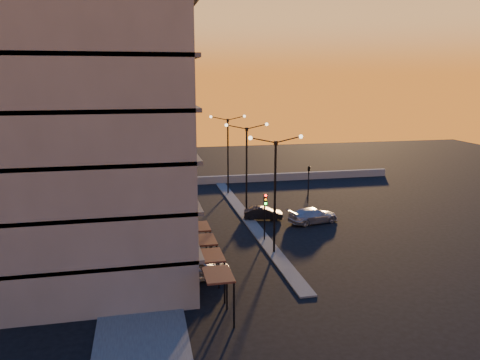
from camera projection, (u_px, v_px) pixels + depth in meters
name	position (u px, v px, depth m)	size (l,w,h in m)	color
ground	(274.00, 253.00, 37.55)	(120.00, 120.00, 0.00)	black
sidewalk_west	(140.00, 245.00, 39.22)	(5.00, 40.00, 0.12)	#484745
median	(246.00, 217.00, 47.09)	(1.20, 36.00, 0.12)	#484745
parapet	(235.00, 179.00, 62.69)	(44.00, 0.50, 1.00)	gray
building	(81.00, 106.00, 32.18)	(14.35, 17.08, 25.00)	slate
streetlamp_near	(275.00, 185.00, 36.35)	(4.32, 0.32, 9.51)	black
streetlamp_mid	(247.00, 163.00, 45.91)	(4.32, 0.32, 9.51)	black
streetlamp_far	(228.00, 148.00, 55.46)	(4.32, 0.32, 9.51)	black
traffic_light_main	(265.00, 209.00, 39.68)	(0.28, 0.44, 4.25)	black
signal_east_a	(308.00, 186.00, 52.14)	(0.13, 0.16, 3.60)	black
signal_east_b	(309.00, 169.00, 56.02)	(0.42, 1.99, 3.60)	black
car_hatchback	(199.00, 269.00, 32.57)	(1.81, 4.51, 1.54)	#B4B6BC
car_sedan	(263.00, 213.00, 46.36)	(1.34, 3.84, 1.27)	black
car_wagon	(313.00, 215.00, 45.29)	(2.04, 5.03, 1.46)	#A0A2A8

